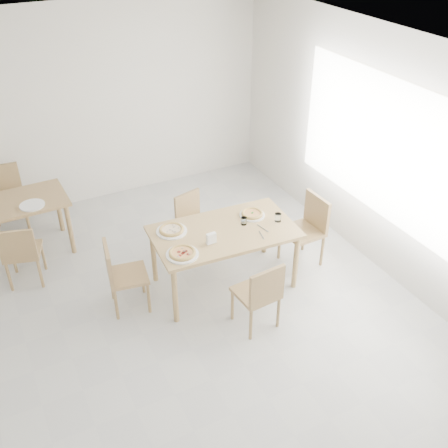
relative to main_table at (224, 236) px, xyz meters
name	(u,v)px	position (x,y,z in m)	size (l,w,h in m)	color
room	(394,154)	(1.84, -0.50, 0.83)	(7.28, 7.00, 7.00)	beige
main_table	(224,236)	(0.00, 0.00, 0.00)	(1.65, 1.00, 0.75)	tan
chair_south	(260,292)	(0.00, -0.82, -0.19)	(0.44, 0.44, 0.83)	tan
chair_north	(193,218)	(-0.02, 0.84, -0.23)	(0.47, 0.47, 0.77)	tan
chair_west	(120,272)	(-1.18, 0.14, -0.19)	(0.47, 0.47, 0.83)	tan
chair_east	(308,225)	(1.12, -0.05, -0.16)	(0.46, 0.46, 0.89)	tan
plate_margherita	(252,215)	(0.43, 0.13, 0.09)	(0.30, 0.30, 0.02)	white
plate_mushroom	(172,231)	(-0.53, 0.24, 0.09)	(0.34, 0.34, 0.02)	white
plate_pepperoni	(182,254)	(-0.59, -0.21, 0.09)	(0.34, 0.34, 0.02)	white
pizza_margherita	(252,213)	(0.43, 0.13, 0.11)	(0.27, 0.27, 0.03)	#ECC96F
pizza_mushroom	(171,229)	(-0.53, 0.24, 0.11)	(0.34, 0.34, 0.03)	#ECC96F
pizza_pepperoni	(182,253)	(-0.59, -0.21, 0.11)	(0.31, 0.31, 0.03)	#ECC96F
tumbler_a	(244,221)	(0.26, 0.01, 0.12)	(0.07, 0.07, 0.09)	white
tumbler_b	(278,217)	(0.64, -0.10, 0.13)	(0.07, 0.07, 0.10)	white
napkin_holder	(211,239)	(-0.24, -0.16, 0.14)	(0.12, 0.06, 0.13)	silver
fork_a	(263,228)	(0.40, -0.16, 0.08)	(0.02, 0.19, 0.01)	silver
fork_b	(261,235)	(0.32, -0.28, 0.08)	(0.01, 0.16, 0.01)	silver
second_table	(13,210)	(-2.02, 1.71, -0.02)	(1.30, 0.77, 0.75)	tan
chair_back_s	(21,251)	(-2.07, 1.04, -0.20)	(0.50, 0.50, 0.82)	tan
chair_back_n	(6,194)	(-2.04, 2.40, -0.15)	(0.47, 0.47, 0.90)	tan
plate_empty	(32,205)	(-1.81, 1.52, 0.09)	(0.29, 0.29, 0.02)	white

